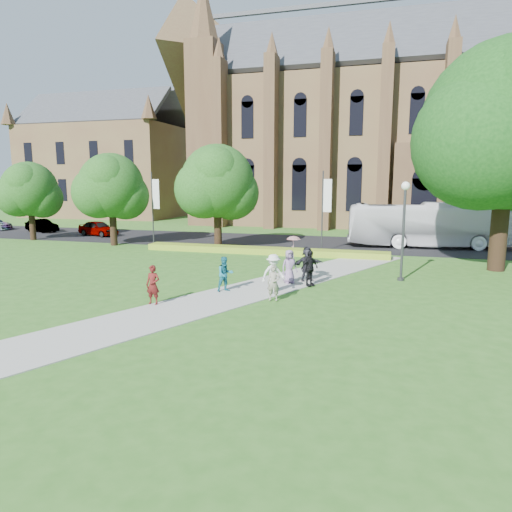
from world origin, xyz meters
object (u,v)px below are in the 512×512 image
(streetlamp, at_px, (404,219))
(pedestrian_0, at_px, (153,285))
(large_tree, at_px, (508,126))
(tour_coach, at_px, (430,225))
(car_0, at_px, (98,228))
(car_1, at_px, (42,226))

(streetlamp, xyz_separation_m, pedestrian_0, (-10.33, -8.08, -2.41))
(pedestrian_0, bearing_deg, large_tree, 38.39)
(large_tree, bearing_deg, tour_coach, 109.06)
(streetlamp, xyz_separation_m, large_tree, (5.50, 4.50, 5.07))
(pedestrian_0, bearing_deg, tour_coach, 59.36)
(large_tree, height_order, tour_coach, large_tree)
(car_0, distance_m, car_1, 7.70)
(large_tree, height_order, car_0, large_tree)
(car_1, height_order, pedestrian_0, pedestrian_0)
(car_0, height_order, car_1, car_0)
(streetlamp, relative_size, car_0, 1.23)
(tour_coach, relative_size, pedestrian_0, 7.55)
(car_1, bearing_deg, car_0, -81.95)
(pedestrian_0, bearing_deg, streetlamp, 37.96)
(car_0, bearing_deg, tour_coach, -73.93)
(streetlamp, relative_size, car_1, 1.31)
(streetlamp, bearing_deg, car_0, 155.24)
(tour_coach, height_order, car_1, tour_coach)
(tour_coach, bearing_deg, car_1, 82.69)
(tour_coach, distance_m, car_0, 30.11)
(large_tree, bearing_deg, car_0, 166.01)
(large_tree, xyz_separation_m, car_1, (-40.80, 9.46, -7.69))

